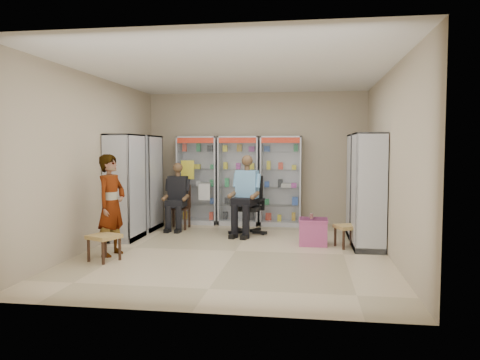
# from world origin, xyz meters

# --- Properties ---
(floor) EXTENTS (6.00, 6.00, 0.00)m
(floor) POSITION_xyz_m (0.00, 0.00, 0.00)
(floor) COLOR #C8B28B
(floor) RESTS_ON ground
(room_shell) EXTENTS (5.02, 6.02, 3.01)m
(room_shell) POSITION_xyz_m (0.00, 0.00, 1.97)
(room_shell) COLOR tan
(room_shell) RESTS_ON ground
(cabinet_back_left) EXTENTS (0.90, 0.50, 2.00)m
(cabinet_back_left) POSITION_xyz_m (-1.30, 2.73, 1.00)
(cabinet_back_left) COLOR #ABAEB2
(cabinet_back_left) RESTS_ON floor
(cabinet_back_mid) EXTENTS (0.90, 0.50, 2.00)m
(cabinet_back_mid) POSITION_xyz_m (-0.35, 2.73, 1.00)
(cabinet_back_mid) COLOR #B4B7BC
(cabinet_back_mid) RESTS_ON floor
(cabinet_back_right) EXTENTS (0.90, 0.50, 2.00)m
(cabinet_back_right) POSITION_xyz_m (0.60, 2.73, 1.00)
(cabinet_back_right) COLOR #A2A5A9
(cabinet_back_right) RESTS_ON floor
(cabinet_right_far) EXTENTS (0.90, 0.50, 2.00)m
(cabinet_right_far) POSITION_xyz_m (2.23, 1.60, 1.00)
(cabinet_right_far) COLOR silver
(cabinet_right_far) RESTS_ON floor
(cabinet_right_near) EXTENTS (0.90, 0.50, 2.00)m
(cabinet_right_near) POSITION_xyz_m (2.23, 0.50, 1.00)
(cabinet_right_near) COLOR silver
(cabinet_right_near) RESTS_ON floor
(cabinet_left_far) EXTENTS (0.90, 0.50, 2.00)m
(cabinet_left_far) POSITION_xyz_m (-2.23, 1.80, 1.00)
(cabinet_left_far) COLOR #B8BCC0
(cabinet_left_far) RESTS_ON floor
(cabinet_left_near) EXTENTS (0.90, 0.50, 2.00)m
(cabinet_left_near) POSITION_xyz_m (-2.23, 0.70, 1.00)
(cabinet_left_near) COLOR #A6A7AD
(cabinet_left_near) RESTS_ON floor
(wooden_chair) EXTENTS (0.42, 0.42, 0.94)m
(wooden_chair) POSITION_xyz_m (-1.55, 2.00, 0.47)
(wooden_chair) COLOR #302113
(wooden_chair) RESTS_ON floor
(seated_customer) EXTENTS (0.44, 0.60, 1.34)m
(seated_customer) POSITION_xyz_m (-1.55, 1.95, 0.67)
(seated_customer) COLOR black
(seated_customer) RESTS_ON floor
(office_chair) EXTENTS (0.77, 0.77, 1.18)m
(office_chair) POSITION_xyz_m (0.00, 1.58, 0.59)
(office_chair) COLOR black
(office_chair) RESTS_ON floor
(seated_shopkeeper) EXTENTS (0.63, 0.78, 1.50)m
(seated_shopkeeper) POSITION_xyz_m (0.00, 1.53, 0.75)
(seated_shopkeeper) COLOR #6CA5D5
(seated_shopkeeper) RESTS_ON floor
(pink_trunk) EXTENTS (0.49, 0.47, 0.47)m
(pink_trunk) POSITION_xyz_m (1.30, 0.71, 0.24)
(pink_trunk) COLOR #A34183
(pink_trunk) RESTS_ON floor
(tea_glass) EXTENTS (0.07, 0.07, 0.10)m
(tea_glass) POSITION_xyz_m (1.27, 0.73, 0.52)
(tea_glass) COLOR #612C08
(tea_glass) RESTS_ON pink_trunk
(woven_stool_a) EXTENTS (0.52, 0.52, 0.39)m
(woven_stool_a) POSITION_xyz_m (1.90, 0.57, 0.20)
(woven_stool_a) COLOR #A77546
(woven_stool_a) RESTS_ON floor
(woven_stool_b) EXTENTS (0.54, 0.54, 0.41)m
(woven_stool_b) POSITION_xyz_m (-1.90, -0.98, 0.21)
(woven_stool_b) COLOR tan
(woven_stool_b) RESTS_ON floor
(standing_man) EXTENTS (0.52, 0.67, 1.64)m
(standing_man) POSITION_xyz_m (-1.95, -0.57, 0.82)
(standing_man) COLOR gray
(standing_man) RESTS_ON floor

